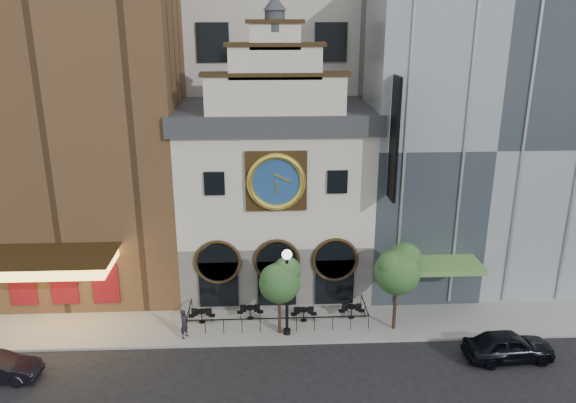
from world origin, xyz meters
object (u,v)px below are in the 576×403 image
(bistro_2, at_px, (304,314))
(lamppost, at_px, (287,283))
(bistro_0, at_px, (202,315))
(tree_left, at_px, (280,280))
(tree_right, at_px, (398,268))
(car_right, at_px, (509,346))
(pedestrian, at_px, (184,324))
(bistro_3, at_px, (352,311))
(bistro_1, at_px, (250,312))

(bistro_2, bearing_deg, lamppost, -127.13)
(bistro_0, distance_m, tree_left, 5.69)
(tree_right, bearing_deg, car_right, -30.67)
(tree_right, bearing_deg, pedestrian, -177.90)
(bistro_0, xyz_separation_m, pedestrian, (-0.81, -1.62, 0.41))
(car_right, bearing_deg, bistro_3, 56.26)
(bistro_0, relative_size, car_right, 0.33)
(bistro_0, bearing_deg, pedestrian, -116.69)
(bistro_2, xyz_separation_m, tree_right, (5.30, -1.07, 3.41))
(bistro_1, distance_m, bistro_2, 3.26)
(bistro_0, xyz_separation_m, car_right, (16.89, -4.40, 0.20))
(pedestrian, relative_size, tree_right, 0.33)
(bistro_2, distance_m, car_right, 11.59)
(tree_left, bearing_deg, pedestrian, -177.33)
(car_right, xyz_separation_m, tree_left, (-12.22, 3.04, 2.74))
(pedestrian, xyz_separation_m, tree_right, (12.25, 0.45, 3.00))
(tree_left, bearing_deg, bistro_3, 18.81)
(bistro_2, distance_m, bistro_3, 2.96)
(bistro_3, bearing_deg, tree_right, -29.07)
(bistro_2, height_order, pedestrian, pedestrian)
(bistro_3, distance_m, tree_right, 4.35)
(pedestrian, relative_size, tree_left, 0.38)
(bistro_2, distance_m, tree_right, 6.39)
(bistro_0, xyz_separation_m, bistro_1, (2.90, 0.30, 0.00))
(bistro_1, bearing_deg, pedestrian, -152.62)
(bistro_3, height_order, car_right, car_right)
(pedestrian, bearing_deg, bistro_0, 0.16)
(bistro_0, height_order, car_right, car_right)
(bistro_3, xyz_separation_m, lamppost, (-4.02, -1.66, 2.82))
(car_right, distance_m, tree_right, 7.11)
(bistro_2, xyz_separation_m, bistro_3, (2.95, 0.24, 0.00))
(bistro_2, distance_m, tree_left, 3.52)
(tree_left, relative_size, tree_right, 0.88)
(lamppost, distance_m, tree_right, 6.41)
(lamppost, relative_size, tree_right, 1.00)
(car_right, distance_m, tree_left, 12.88)
(bistro_3, height_order, tree_left, tree_left)
(car_right, relative_size, lamppost, 0.91)
(bistro_3, height_order, pedestrian, pedestrian)
(bistro_0, distance_m, bistro_3, 9.08)
(bistro_0, relative_size, bistro_3, 1.00)
(bistro_0, bearing_deg, car_right, -14.61)
(bistro_2, height_order, tree_left, tree_left)
(tree_left, distance_m, tree_right, 6.78)
(bistro_0, bearing_deg, bistro_1, 6.01)
(bistro_0, relative_size, tree_left, 0.34)
(pedestrian, distance_m, tree_right, 12.62)
(bistro_1, bearing_deg, tree_left, -43.09)
(lamppost, xyz_separation_m, tree_left, (-0.38, 0.16, 0.12))
(bistro_1, relative_size, tree_left, 0.34)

